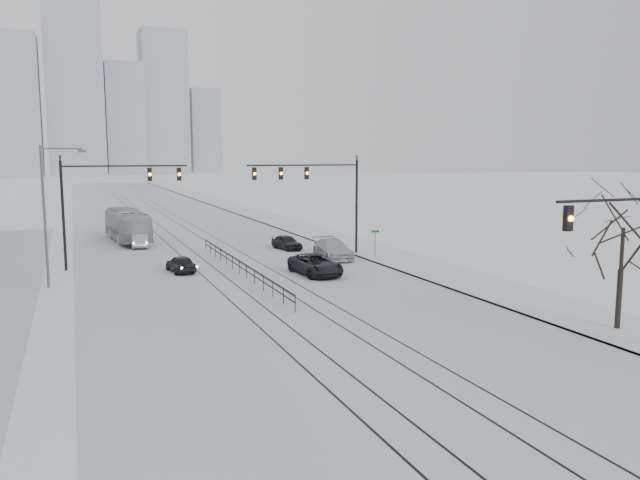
{
  "coord_description": "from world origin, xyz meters",
  "views": [
    {
      "loc": [
        -10.77,
        -12.74,
        8.34
      ],
      "look_at": [
        3.26,
        22.62,
        3.2
      ],
      "focal_mm": 35.0,
      "sensor_mm": 36.0,
      "label": 1
    }
  ],
  "objects": [
    {
      "name": "ground",
      "position": [
        0.0,
        0.0,
        0.0
      ],
      "size": [
        500.0,
        500.0,
        0.0
      ],
      "primitive_type": "plane",
      "color": "white",
      "rests_on": "ground"
    },
    {
      "name": "road",
      "position": [
        0.0,
        60.0,
        0.01
      ],
      "size": [
        22.0,
        260.0,
        0.02
      ],
      "primitive_type": "cube",
      "color": "silver",
      "rests_on": "ground"
    },
    {
      "name": "sidewalk_east",
      "position": [
        13.5,
        60.0,
        0.08
      ],
      "size": [
        5.0,
        260.0,
        0.16
      ],
      "primitive_type": "cube",
      "color": "silver",
      "rests_on": "ground"
    },
    {
      "name": "curb",
      "position": [
        11.05,
        60.0,
        0.06
      ],
      "size": [
        0.1,
        260.0,
        0.12
      ],
      "primitive_type": "cube",
      "color": "gray",
      "rests_on": "ground"
    },
    {
      "name": "tram_rails",
      "position": [
        -0.0,
        40.0,
        0.02
      ],
      "size": [
        5.3,
        180.0,
        0.01
      ],
      "color": "black",
      "rests_on": "ground"
    },
    {
      "name": "skyline",
      "position": [
        5.02,
        273.63,
        30.65
      ],
      "size": [
        96.0,
        48.0,
        72.0
      ],
      "color": "#A7AEB8",
      "rests_on": "ground"
    },
    {
      "name": "traffic_mast_near",
      "position": [
        10.79,
        6.0,
        4.56
      ],
      "size": [
        6.1,
        0.37,
        7.0
      ],
      "color": "black",
      "rests_on": "ground"
    },
    {
      "name": "traffic_mast_ne",
      "position": [
        8.15,
        34.99,
        5.76
      ],
      "size": [
        9.6,
        0.37,
        8.0
      ],
      "color": "black",
      "rests_on": "ground"
    },
    {
      "name": "traffic_mast_nw",
      "position": [
        -8.52,
        36.0,
        5.57
      ],
      "size": [
        9.1,
        0.37,
        8.0
      ],
      "color": "black",
      "rests_on": "ground"
    },
    {
      "name": "street_light_west",
      "position": [
        -12.2,
        30.0,
        5.21
      ],
      "size": [
        2.73,
        0.25,
        9.0
      ],
      "color": "#595B60",
      "rests_on": "ground"
    },
    {
      "name": "bare_tree",
      "position": [
        13.2,
        9.0,
        4.49
      ],
      "size": [
        4.4,
        4.4,
        6.1
      ],
      "color": "black",
      "rests_on": "ground"
    },
    {
      "name": "median_fence",
      "position": [
        0.0,
        30.0,
        0.53
      ],
      "size": [
        0.06,
        24.0,
        1.0
      ],
      "color": "black",
      "rests_on": "ground"
    },
    {
      "name": "street_sign",
      "position": [
        11.8,
        32.0,
        1.61
      ],
      "size": [
        0.7,
        0.06,
        2.4
      ],
      "color": "#595B60",
      "rests_on": "ground"
    },
    {
      "name": "sedan_sb_inner",
      "position": [
        -3.79,
        32.09,
        0.62
      ],
      "size": [
        1.9,
        3.79,
        1.24
      ],
      "primitive_type": "imported",
      "rotation": [
        0.0,
        0.0,
        3.27
      ],
      "color": "black",
      "rests_on": "ground"
    },
    {
      "name": "sedan_sb_outer",
      "position": [
        -5.27,
        45.89,
        0.67
      ],
      "size": [
        1.76,
        4.15,
        1.33
      ],
      "primitive_type": "imported",
      "rotation": [
        0.0,
        0.0,
        3.05
      ],
      "color": "#ABAFB3",
      "rests_on": "ground"
    },
    {
      "name": "sedan_nb_front",
      "position": [
        4.89,
        27.59,
        0.73
      ],
      "size": [
        2.78,
        5.41,
        1.46
      ],
      "primitive_type": "imported",
      "rotation": [
        0.0,
        0.0,
        0.07
      ],
      "color": "black",
      "rests_on": "ground"
    },
    {
      "name": "sedan_nb_right",
      "position": [
        8.75,
        33.6,
        0.79
      ],
      "size": [
        2.59,
        5.58,
        1.58
      ],
      "primitive_type": "imported",
      "rotation": [
        0.0,
        0.0,
        -0.07
      ],
      "color": "silver",
      "rests_on": "ground"
    },
    {
      "name": "sedan_nb_far",
      "position": [
        6.87,
        39.83,
        0.64
      ],
      "size": [
        2.15,
        3.98,
        1.29
      ],
      "primitive_type": "imported",
      "rotation": [
        0.0,
        0.0,
        0.17
      ],
      "color": "black",
      "rests_on": "ground"
    },
    {
      "name": "box_truck",
      "position": [
        -5.96,
        50.66,
        1.56
      ],
      "size": [
        3.68,
        11.4,
        3.12
      ],
      "primitive_type": "imported",
      "rotation": [
        0.0,
        0.0,
        3.24
      ],
      "color": "#B2B3B6",
      "rests_on": "ground"
    }
  ]
}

